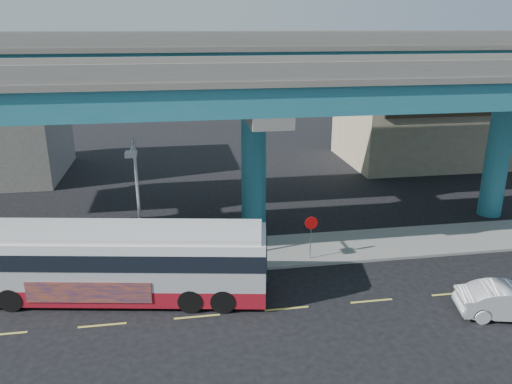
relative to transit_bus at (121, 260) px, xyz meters
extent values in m
plane|color=black|center=(7.27, -1.99, -1.88)|extent=(120.00, 120.00, 0.00)
cube|color=gray|center=(7.27, 3.51, -1.80)|extent=(70.00, 4.00, 0.15)
cube|color=#D8C64C|center=(-4.73, -2.29, -1.87)|extent=(2.00, 0.12, 0.01)
cube|color=#D8C64C|center=(-0.73, -2.29, -1.87)|extent=(2.00, 0.12, 0.01)
cube|color=#D8C64C|center=(3.27, -2.29, -1.87)|extent=(2.00, 0.12, 0.01)
cube|color=#D8C64C|center=(7.27, -2.29, -1.87)|extent=(2.00, 0.12, 0.01)
cube|color=#D8C64C|center=(11.27, -2.29, -1.87)|extent=(2.00, 0.12, 0.01)
cube|color=#D8C64C|center=(15.27, -2.29, -1.87)|extent=(2.00, 0.12, 0.01)
cylinder|color=#206E7B|center=(7.27, 7.01, 1.82)|extent=(1.50, 1.50, 7.40)
cube|color=gray|center=(7.27, 7.01, 5.82)|extent=(2.00, 12.00, 0.60)
cube|color=gray|center=(7.27, 10.51, 6.72)|extent=(1.80, 5.00, 1.20)
cylinder|color=#206E7B|center=(23.27, 7.01, 1.82)|extent=(1.50, 1.50, 7.40)
cube|color=gray|center=(23.27, 7.01, 5.82)|extent=(2.00, 12.00, 0.60)
cube|color=gray|center=(23.27, 10.51, 6.72)|extent=(1.80, 5.00, 1.20)
cube|color=#206E7B|center=(7.27, 3.51, 6.82)|extent=(52.00, 5.00, 1.40)
cube|color=gray|center=(7.27, 3.51, 7.67)|extent=(52.00, 5.40, 0.30)
cube|color=gray|center=(7.27, 1.01, 8.22)|extent=(52.00, 0.25, 0.80)
cube|color=gray|center=(7.27, 6.01, 8.22)|extent=(52.00, 0.25, 0.80)
cube|color=#206E7B|center=(7.27, 10.51, 8.02)|extent=(52.00, 5.00, 1.40)
cube|color=gray|center=(7.27, 10.51, 8.87)|extent=(52.00, 5.40, 0.30)
cube|color=gray|center=(7.27, 8.01, 9.42)|extent=(52.00, 0.25, 0.80)
cube|color=gray|center=(7.27, 13.01, 9.42)|extent=(52.00, 0.25, 0.80)
cube|color=tan|center=(25.27, 21.01, 1.62)|extent=(14.00, 10.00, 7.00)
cube|color=black|center=(25.27, 15.91, 3.72)|extent=(12.00, 0.25, 1.20)
cube|color=maroon|center=(-0.02, 0.01, -1.27)|extent=(13.54, 5.11, 0.77)
cube|color=silver|center=(-0.02, 0.01, -0.05)|extent=(13.54, 5.11, 1.66)
cube|color=black|center=(-0.02, 0.01, 0.50)|extent=(13.61, 5.17, 0.77)
cube|color=silver|center=(-0.02, 0.01, 1.10)|extent=(13.54, 5.11, 0.44)
cube|color=silver|center=(-0.02, 0.01, 1.44)|extent=(13.10, 4.79, 0.22)
cube|color=black|center=(6.53, -1.17, 0.33)|extent=(0.51, 2.54, 1.33)
cube|color=navy|center=(-1.36, -1.21, -0.86)|extent=(5.44, 1.02, 0.99)
cylinder|color=black|center=(-4.81, -0.43, -1.32)|extent=(1.15, 0.52, 1.10)
cylinder|color=black|center=(-4.36, 2.07, -1.32)|extent=(1.15, 0.52, 1.10)
cylinder|color=black|center=(3.02, -1.83, -1.32)|extent=(1.15, 0.52, 1.10)
cylinder|color=black|center=(3.47, 0.67, -1.32)|extent=(1.15, 0.52, 1.10)
cylinder|color=black|center=(4.43, -2.08, -1.32)|extent=(1.15, 0.52, 1.10)
cylinder|color=black|center=(4.88, 0.42, -1.32)|extent=(1.15, 0.52, 1.10)
imported|color=#B8B8BD|center=(16.66, -4.46, -1.14)|extent=(3.52, 5.14, 1.47)
imported|color=#2D2D32|center=(-6.21, 3.69, -1.02)|extent=(3.56, 4.91, 1.41)
cylinder|color=gray|center=(0.81, 2.01, 1.71)|extent=(0.16, 0.16, 6.87)
cylinder|color=gray|center=(0.81, 1.09, 4.96)|extent=(0.12, 1.86, 0.12)
cube|color=gray|center=(0.81, 0.16, 4.91)|extent=(0.50, 0.70, 0.18)
cylinder|color=gray|center=(9.56, 2.21, -0.68)|extent=(0.06, 0.06, 2.10)
cylinder|color=#B20A0A|center=(9.56, 2.18, 0.33)|extent=(0.73, 0.03, 0.73)
camera|label=1|loc=(2.73, -21.31, 10.20)|focal=35.00mm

